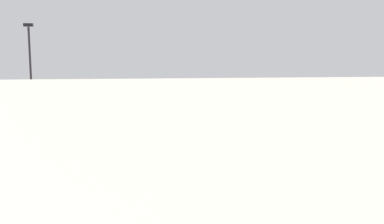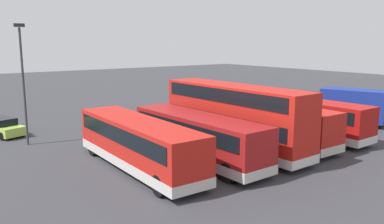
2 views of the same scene
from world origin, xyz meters
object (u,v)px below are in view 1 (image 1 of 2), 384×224
Objects in this scene: bus_single_deck_fourth at (133,136)px; bus_double_decker_third at (192,118)px; bus_single_deck_near_end at (307,129)px; bus_single_deck_fifth at (67,135)px; car_hatchback_silver at (216,122)px; bus_single_deck_second at (251,131)px; lamp_post_tall at (31,71)px; car_small_green at (32,118)px; waste_bin_yellow at (176,117)px.

bus_double_decker_third is at bearing -170.72° from bus_single_deck_fourth.
bus_single_deck_fifth is at bearing -0.76° from bus_single_deck_near_end.
bus_double_decker_third is 2.56× the size of car_hatchback_silver.
bus_single_deck_near_end and bus_single_deck_second have the same top height.
bus_single_deck_fourth is 1.24× the size of lamp_post_tall.
waste_bin_yellow is (-13.07, -0.65, -0.23)m from car_small_green.
bus_single_deck_fourth is at bearing 167.11° from bus_single_deck_fifth.
lamp_post_tall reaches higher than bus_single_deck_fourth.
lamp_post_tall is 13.84m from waste_bin_yellow.
waste_bin_yellow is at bearing -93.35° from bus_double_decker_third.
bus_double_decker_third is 18.92m from car_small_green.
car_hatchback_silver is at bearing -139.79° from bus_single_deck_fifth.
bus_single_deck_near_end is 12.01× the size of waste_bin_yellow.
car_small_green is (15.79, -14.51, -0.92)m from bus_single_deck_second.
waste_bin_yellow is at bearing -177.17° from car_small_green.
bus_double_decker_third is at bearing -2.45° from bus_single_deck_second.
car_hatchback_silver is (-10.87, -9.19, -0.92)m from bus_single_deck_fifth.
bus_single_deck_near_end is at bearing 111.87° from car_hatchback_silver.
bus_single_deck_fifth reaches higher than car_small_green.
bus_single_deck_second is 11.29× the size of waste_bin_yellow.
bus_single_deck_near_end is 0.99× the size of bus_single_deck_fifth.
bus_single_deck_near_end is 24.22m from car_small_green.
bus_single_deck_second reaches higher than waste_bin_yellow.
waste_bin_yellow is at bearing -105.77° from bus_single_deck_fourth.
bus_double_decker_third is at bearing 69.28° from car_hatchback_silver.
lamp_post_tall reaches higher than bus_single_deck_fifth.
lamp_post_tall is (14.77, -0.53, 4.34)m from car_hatchback_silver.
bus_single_deck_fourth is (7.12, 0.42, 0.00)m from bus_single_deck_second.
bus_single_deck_second is 21.47m from car_small_green.
lamp_post_tall reaches higher than car_hatchback_silver.
bus_double_decker_third is 2.51× the size of car_small_green.
bus_single_deck_second and bus_single_deck_fifth have the same top height.
bus_single_deck_fourth is at bearing 125.93° from lamp_post_tall.
bus_double_decker_third is at bearing 0.72° from bus_single_deck_near_end.
bus_single_deck_second is (3.76, 0.25, -0.00)m from bus_single_deck_near_end.
bus_single_deck_second is at bearing 90.06° from car_hatchback_silver.
lamp_post_tall is at bearing -2.04° from car_hatchback_silver.
lamp_post_tall is (-1.01, 4.36, 4.34)m from car_small_green.
bus_double_decker_third reaches higher than bus_single_deck_fourth.
bus_single_deck_fourth is 13.50m from lamp_post_tall.
car_small_green is 6.23m from lamp_post_tall.
bus_single_deck_second is 9.67m from car_hatchback_silver.
car_hatchback_silver is at bearing 162.81° from car_small_green.
car_small_green is at bearing -36.13° from bus_single_deck_near_end.
car_hatchback_silver is at bearing 177.96° from lamp_post_tall.
car_small_green is 13.09m from waste_bin_yellow.
bus_single_deck_near_end is 2.36× the size of car_small_green.
bus_double_decker_third is at bearing 138.20° from lamp_post_tall.
lamp_post_tall is at bearing -28.13° from bus_single_deck_near_end.
car_small_green reaches higher than waste_bin_yellow.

